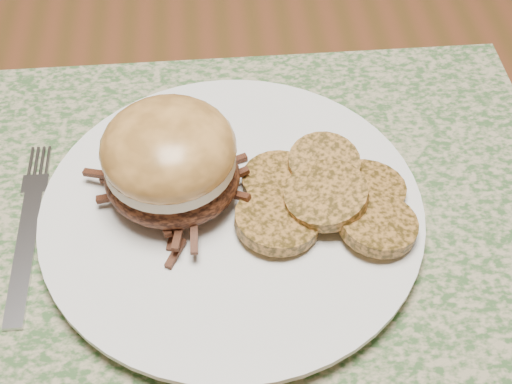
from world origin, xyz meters
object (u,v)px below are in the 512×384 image
dining_table (246,154)px  fork (29,228)px  pork_sandwich (170,160)px  dinner_plate (232,213)px

dining_table → fork: bearing=-140.0°
dining_table → fork: (-0.17, -0.14, 0.09)m
pork_sandwich → fork: pork_sandwich is taller
dinner_plate → fork: size_ratio=1.58×
dinner_plate → pork_sandwich: pork_sandwich is taller
dining_table → pork_sandwich: (-0.06, -0.13, 0.14)m
dinner_plate → fork: (-0.15, 0.00, -0.01)m
dinner_plate → fork: bearing=178.5°
dining_table → pork_sandwich: size_ratio=11.90×
dinner_plate → pork_sandwich: 0.06m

